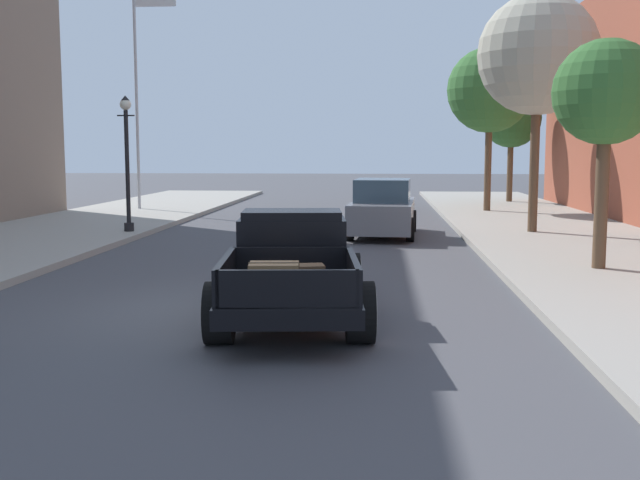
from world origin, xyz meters
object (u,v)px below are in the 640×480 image
object	(u,v)px
street_tree_third	(490,90)
flagpole	(141,65)
street_lamp_far	(127,153)
street_tree_farthest	(511,119)
hotrod_truck_black	(292,266)
street_tree_second	(538,55)
street_tree_nearest	(606,94)
car_background_grey	(383,210)

from	to	relation	value
street_tree_third	flagpole	bearing A→B (deg)	-179.83
street_lamp_far	street_tree_farthest	world-z (taller)	street_tree_farthest
hotrod_truck_black	flagpole	distance (m)	20.90
flagpole	street_tree_second	world-z (taller)	flagpole
street_lamp_far	street_tree_farthest	size ratio (longest dim) A/B	0.76
street_tree_farthest	street_tree_third	bearing A→B (deg)	-108.04
hotrod_truck_black	street_tree_third	bearing A→B (deg)	73.63
street_lamp_far	flagpole	xyz separation A→B (m)	(-2.15, 8.44, 3.39)
hotrod_truck_black	street_tree_farthest	world-z (taller)	street_tree_farthest
street_lamp_far	street_tree_nearest	xyz separation A→B (m)	(11.49, -6.03, 1.15)
hotrod_truck_black	street_tree_farthest	distance (m)	25.35
street_tree_third	street_tree_farthest	xyz separation A→B (m)	(1.76, 5.42, -0.84)
street_lamp_far	street_tree_nearest	size ratio (longest dim) A/B	0.87
street_tree_farthest	street_lamp_far	bearing A→B (deg)	-133.35
street_tree_second	hotrod_truck_black	bearing A→B (deg)	-117.40
street_tree_farthest	hotrod_truck_black	bearing A→B (deg)	-106.74
car_background_grey	street_tree_farthest	bearing A→B (deg)	66.25
street_tree_farthest	car_background_grey	bearing A→B (deg)	-113.75
street_tree_second	street_lamp_far	bearing A→B (deg)	-176.22
hotrod_truck_black	street_tree_third	size ratio (longest dim) A/B	0.81
street_lamp_far	street_tree_nearest	distance (m)	13.03
street_tree_nearest	street_tree_second	bearing A→B (deg)	89.52
street_tree_second	car_background_grey	bearing A→B (deg)	-178.19
car_background_grey	street_tree_second	xyz separation A→B (m)	(4.27, 0.13, 4.33)
car_background_grey	street_tree_farthest	distance (m)	14.83
street_tree_second	street_tree_farthest	bearing A→B (deg)	83.18
street_lamp_far	street_tree_third	bearing A→B (deg)	36.76
flagpole	street_tree_second	xyz separation A→B (m)	(13.70, -7.68, -0.68)
street_lamp_far	street_tree_third	world-z (taller)	street_tree_third
street_lamp_far	street_tree_second	bearing A→B (deg)	3.78
flagpole	street_tree_third	xyz separation A→B (m)	(13.51, 0.04, -1.04)
car_background_grey	street_tree_nearest	world-z (taller)	street_tree_nearest
car_background_grey	street_tree_farthest	xyz separation A→B (m)	(5.84, 13.27, 3.12)
street_tree_third	street_tree_farthest	bearing A→B (deg)	71.96
street_tree_third	street_tree_farthest	size ratio (longest dim) A/B	1.22
street_tree_second	flagpole	bearing A→B (deg)	150.73
street_tree_nearest	street_tree_farthest	bearing A→B (deg)	85.33
flagpole	street_tree_second	size ratio (longest dim) A/B	1.38
street_tree_nearest	street_lamp_far	bearing A→B (deg)	152.30
flagpole	street_tree_farthest	world-z (taller)	flagpole
hotrod_truck_black	street_tree_farthest	bearing A→B (deg)	73.26
flagpole	street_tree_farthest	xyz separation A→B (m)	(15.27, 5.46, -1.88)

